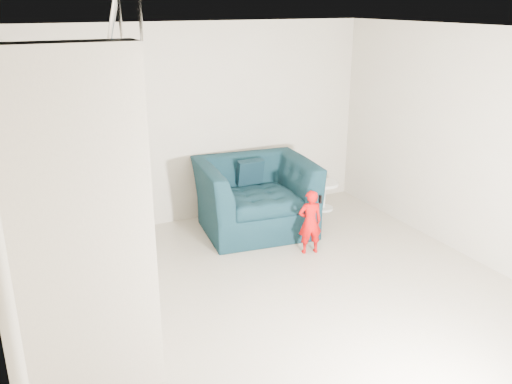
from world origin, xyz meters
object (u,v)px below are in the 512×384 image
(toddler, at_px, (310,222))
(side_table, at_px, (324,191))
(armchair, at_px, (255,196))
(staircase, at_px, (70,239))

(toddler, xyz_separation_m, side_table, (0.95, 1.17, -0.12))
(armchair, distance_m, side_table, 1.27)
(staircase, bearing_deg, armchair, 29.84)
(armchair, relative_size, toddler, 1.81)
(side_table, bearing_deg, armchair, -169.39)
(side_table, bearing_deg, toddler, -128.95)
(staircase, bearing_deg, side_table, 24.09)
(side_table, relative_size, staircase, 0.12)
(side_table, distance_m, staircase, 4.17)
(armchair, xyz_separation_m, side_table, (1.23, 0.23, -0.19))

